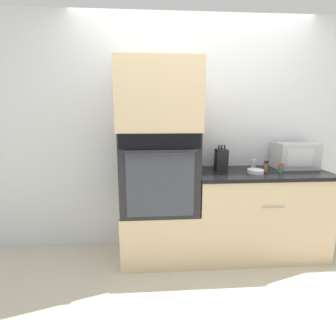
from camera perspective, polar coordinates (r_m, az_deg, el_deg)
ground_plane at (r=2.75m, az=7.05°, el=-21.30°), size 12.00×12.00×0.00m
wall_back at (r=2.93m, az=5.31°, el=6.94°), size 8.00×0.05×2.50m
oven_cabinet_base at (r=2.84m, az=-1.87°, el=-13.88°), size 0.77×0.60×0.54m
wall_oven at (r=2.61m, az=-1.97°, el=-0.68°), size 0.74×0.64×0.79m
oven_cabinet_upper at (r=2.56m, az=-2.09°, el=15.26°), size 0.77×0.60×0.65m
counter_unit at (r=2.99m, az=19.06°, el=-9.23°), size 1.37×0.63×0.91m
microwave at (r=3.15m, az=25.91°, el=2.44°), size 0.43×0.29×0.27m
knife_block at (r=2.83m, az=11.51°, el=1.89°), size 0.12×0.14×0.26m
bowl at (r=2.75m, az=18.52°, el=-0.70°), size 0.16×0.16×0.04m
condiment_jar_near at (r=2.93m, az=18.11°, el=0.72°), size 0.05×0.05×0.11m
condiment_jar_mid at (r=2.85m, az=23.39°, el=-0.04°), size 0.05×0.05×0.10m
condiment_jar_far at (r=2.85m, az=20.54°, el=0.32°), size 0.05×0.05×0.11m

